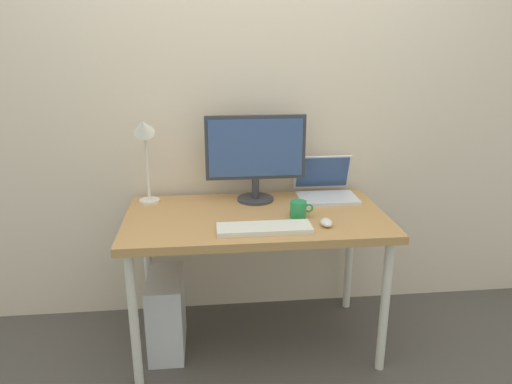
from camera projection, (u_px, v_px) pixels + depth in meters
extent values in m
plane|color=#4C4742|center=(256.00, 340.00, 2.65)|extent=(6.00, 6.00, 0.00)
cube|color=beige|center=(248.00, 94.00, 2.65)|extent=(4.40, 0.04, 2.60)
cube|color=#B7844C|center=(256.00, 218.00, 2.43)|extent=(1.31, 0.71, 0.04)
cylinder|color=silver|center=(134.00, 321.00, 2.20)|extent=(0.04, 0.04, 0.70)
cylinder|color=silver|center=(385.00, 307.00, 2.32)|extent=(0.04, 0.04, 0.70)
cylinder|color=silver|center=(148.00, 264.00, 2.77)|extent=(0.04, 0.04, 0.70)
cylinder|color=silver|center=(349.00, 255.00, 2.88)|extent=(0.04, 0.04, 0.70)
cylinder|color=#333338|center=(256.00, 199.00, 2.64)|extent=(0.20, 0.20, 0.01)
cylinder|color=#333338|center=(256.00, 188.00, 2.62)|extent=(0.04, 0.04, 0.11)
cube|color=#333338|center=(255.00, 147.00, 2.55)|extent=(0.54, 0.03, 0.35)
cube|color=#334C7F|center=(256.00, 148.00, 2.53)|extent=(0.50, 0.01, 0.31)
cube|color=silver|center=(327.00, 198.00, 2.64)|extent=(0.32, 0.22, 0.02)
cube|color=silver|center=(322.00, 172.00, 2.74)|extent=(0.32, 0.07, 0.20)
cube|color=#334C7F|center=(323.00, 172.00, 2.73)|extent=(0.30, 0.06, 0.18)
cylinder|color=silver|center=(150.00, 201.00, 2.61)|extent=(0.11, 0.11, 0.01)
cylinder|color=silver|center=(147.00, 166.00, 2.55)|extent=(0.02, 0.02, 0.37)
cone|color=silver|center=(143.00, 127.00, 2.45)|extent=(0.11, 0.14, 0.13)
cube|color=silver|center=(264.00, 228.00, 2.22)|extent=(0.44, 0.14, 0.02)
ellipsoid|color=silver|center=(326.00, 222.00, 2.27)|extent=(0.06, 0.09, 0.03)
cylinder|color=#268C4C|center=(298.00, 209.00, 2.38)|extent=(0.08, 0.08, 0.08)
torus|color=#268C4C|center=(309.00, 208.00, 2.38)|extent=(0.05, 0.01, 0.05)
cube|color=silver|center=(167.00, 313.00, 2.53)|extent=(0.18, 0.36, 0.42)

